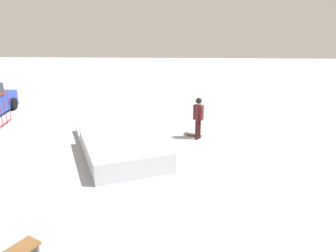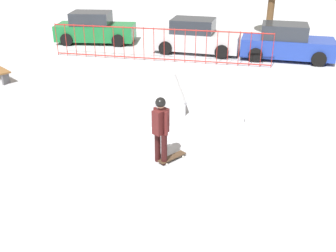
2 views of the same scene
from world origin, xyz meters
The scene contains 4 objects.
ground_plane centered at (0.00, 0.00, 0.00)m, with size 60.00×60.00×0.00m, color #A8AAB2.
skate_ramp centered at (1.15, 0.88, 0.32)m, with size 5.99×4.49×0.74m.
skater centered at (2.84, -2.04, 1.01)m, with size 0.41×0.44×1.73m.
skateboard centered at (3.07, -1.85, 0.08)m, with size 0.58×0.79×0.09m.
Camera 1 is at (-10.24, -1.30, 4.87)m, focal length 35.89 mm.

